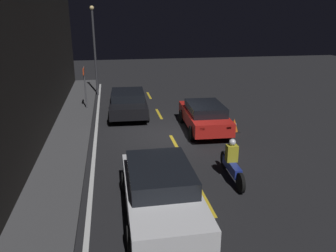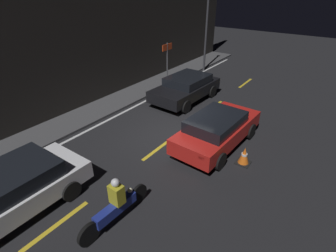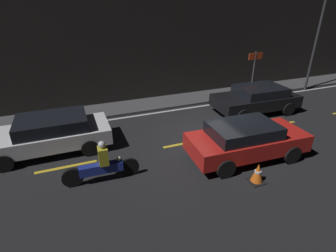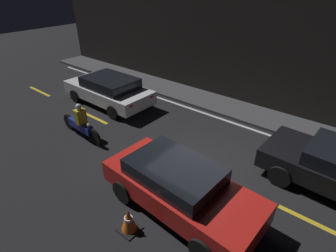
{
  "view_description": "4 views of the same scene",
  "coord_description": "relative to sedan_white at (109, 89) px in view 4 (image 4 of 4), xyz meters",
  "views": [
    {
      "loc": [
        -13.66,
        2.56,
        5.11
      ],
      "look_at": [
        -2.33,
        0.54,
        1.25
      ],
      "focal_mm": 35.0,
      "sensor_mm": 36.0,
      "label": 1
    },
    {
      "loc": [
        -7.67,
        -5.18,
        5.67
      ],
      "look_at": [
        -0.68,
        -0.19,
        0.89
      ],
      "focal_mm": 28.0,
      "sensor_mm": 36.0,
      "label": 2
    },
    {
      "loc": [
        -5.0,
        -8.13,
        5.09
      ],
      "look_at": [
        -1.9,
        -0.23,
        1.01
      ],
      "focal_mm": 28.0,
      "sensor_mm": 36.0,
      "label": 3
    },
    {
      "loc": [
        3.34,
        -5.68,
        5.3
      ],
      "look_at": [
        -1.14,
        -0.17,
        1.2
      ],
      "focal_mm": 28.0,
      "sensor_mm": 36.0,
      "label": 4
    }
  ],
  "objects": [
    {
      "name": "ground_plane",
      "position": [
        5.94,
        -1.38,
        -0.71
      ],
      "size": [
        56.0,
        56.0,
        0.0
      ],
      "primitive_type": "plane",
      "color": "black"
    },
    {
      "name": "raised_curb",
      "position": [
        5.94,
        3.1,
        -0.66
      ],
      "size": [
        28.0,
        1.79,
        0.1
      ],
      "color": "#424244",
      "rests_on": "ground"
    },
    {
      "name": "building_front",
      "position": [
        5.94,
        4.14,
        3.25
      ],
      "size": [
        28.0,
        0.3,
        7.92
      ],
      "color": "black",
      "rests_on": "ground"
    },
    {
      "name": "lane_dash_a",
      "position": [
        -4.06,
        -1.38,
        -0.71
      ],
      "size": [
        2.0,
        0.14,
        0.01
      ],
      "color": "gold",
      "rests_on": "ground"
    },
    {
      "name": "lane_dash_b",
      "position": [
        0.44,
        -1.38,
        -0.71
      ],
      "size": [
        2.0,
        0.14,
        0.01
      ],
      "color": "gold",
      "rests_on": "ground"
    },
    {
      "name": "lane_dash_c",
      "position": [
        4.94,
        -1.38,
        -0.71
      ],
      "size": [
        2.0,
        0.14,
        0.01
      ],
      "color": "gold",
      "rests_on": "ground"
    },
    {
      "name": "lane_dash_d",
      "position": [
        9.44,
        -1.38,
        -0.71
      ],
      "size": [
        2.0,
        0.14,
        0.01
      ],
      "color": "gold",
      "rests_on": "ground"
    },
    {
      "name": "lane_solid_kerb",
      "position": [
        5.94,
        1.96,
        -0.71
      ],
      "size": [
        25.2,
        0.14,
        0.01
      ],
      "color": "silver",
      "rests_on": "ground"
    },
    {
      "name": "sedan_white",
      "position": [
        0.0,
        0.0,
        0.0
      ],
      "size": [
        4.4,
        2.02,
        1.32
      ],
      "rotation": [
        0.0,
        0.0,
        3.14
      ],
      "color": "silver",
      "rests_on": "ground"
    },
    {
      "name": "taxi_red",
      "position": [
        6.39,
        -3.06,
        0.01
      ],
      "size": [
        4.22,
        2.0,
        1.32
      ],
      "rotation": [
        0.0,
        0.0,
        -0.05
      ],
      "color": "red",
      "rests_on": "ground"
    },
    {
      "name": "motorcycle",
      "position": [
        1.48,
        -2.58,
        -0.15
      ],
      "size": [
        2.34,
        0.37,
        1.38
      ],
      "rotation": [
        0.0,
        0.0,
        -0.04
      ],
      "color": "black",
      "rests_on": "ground"
    },
    {
      "name": "traffic_cone_near",
      "position": [
        5.91,
        -4.38,
        -0.4
      ],
      "size": [
        0.49,
        0.49,
        0.64
      ],
      "color": "black",
      "rests_on": "ground"
    }
  ]
}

